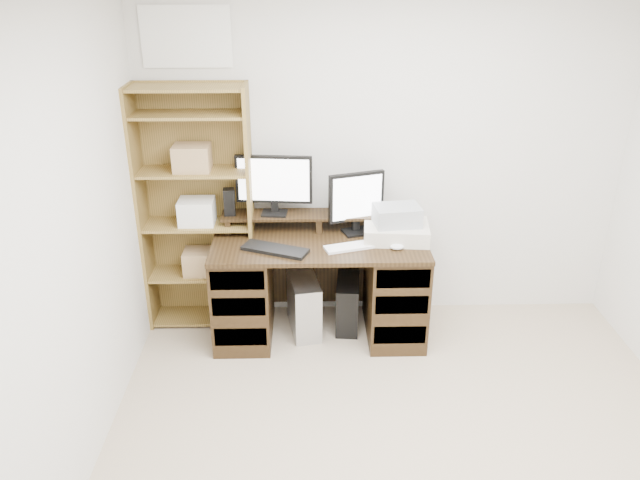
{
  "coord_description": "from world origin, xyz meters",
  "views": [
    {
      "loc": [
        -0.56,
        -2.33,
        2.57
      ],
      "look_at": [
        -0.48,
        1.43,
        0.85
      ],
      "focal_mm": 35.0,
      "sensor_mm": 36.0,
      "label": 1
    }
  ],
  "objects_px": {
    "monitor_wide": "(274,182)",
    "printer": "(396,232)",
    "desk": "(319,285)",
    "bookshelf": "(197,208)",
    "tower_silver": "(304,305)",
    "tower_black": "(348,304)",
    "monitor_small": "(356,200)"
  },
  "relations": [
    {
      "from": "monitor_wide",
      "to": "printer",
      "type": "relative_size",
      "value": 1.22
    },
    {
      "from": "desk",
      "to": "bookshelf",
      "type": "xyz_separation_m",
      "value": [
        -0.87,
        0.21,
        0.53
      ]
    },
    {
      "from": "monitor_wide",
      "to": "bookshelf",
      "type": "bearing_deg",
      "value": -174.21
    },
    {
      "from": "tower_silver",
      "to": "desk",
      "type": "bearing_deg",
      "value": -22.05
    },
    {
      "from": "monitor_wide",
      "to": "printer",
      "type": "bearing_deg",
      "value": -8.02
    },
    {
      "from": "desk",
      "to": "tower_silver",
      "type": "height_order",
      "value": "desk"
    },
    {
      "from": "monitor_wide",
      "to": "tower_black",
      "type": "height_order",
      "value": "monitor_wide"
    },
    {
      "from": "tower_black",
      "to": "monitor_small",
      "type": "bearing_deg",
      "value": 58.13
    },
    {
      "from": "printer",
      "to": "tower_silver",
      "type": "distance_m",
      "value": 0.88
    },
    {
      "from": "monitor_small",
      "to": "bookshelf",
      "type": "xyz_separation_m",
      "value": [
        -1.14,
        0.07,
        -0.07
      ]
    },
    {
      "from": "tower_silver",
      "to": "bookshelf",
      "type": "relative_size",
      "value": 0.24
    },
    {
      "from": "monitor_wide",
      "to": "bookshelf",
      "type": "xyz_separation_m",
      "value": [
        -0.56,
        -0.0,
        -0.19
      ]
    },
    {
      "from": "tower_black",
      "to": "bookshelf",
      "type": "height_order",
      "value": "bookshelf"
    },
    {
      "from": "monitor_small",
      "to": "monitor_wide",
      "type": "bearing_deg",
      "value": 154.72
    },
    {
      "from": "monitor_small",
      "to": "tower_silver",
      "type": "xyz_separation_m",
      "value": [
        -0.38,
        -0.12,
        -0.78
      ]
    },
    {
      "from": "desk",
      "to": "monitor_small",
      "type": "relative_size",
      "value": 3.37
    },
    {
      "from": "monitor_small",
      "to": "printer",
      "type": "height_order",
      "value": "monitor_small"
    },
    {
      "from": "monitor_small",
      "to": "printer",
      "type": "xyz_separation_m",
      "value": [
        0.27,
        -0.13,
        -0.19
      ]
    },
    {
      "from": "bookshelf",
      "to": "tower_black",
      "type": "bearing_deg",
      "value": -7.2
    },
    {
      "from": "desk",
      "to": "printer",
      "type": "relative_size",
      "value": 3.36
    },
    {
      "from": "monitor_wide",
      "to": "tower_black",
      "type": "relative_size",
      "value": 1.38
    },
    {
      "from": "printer",
      "to": "monitor_small",
      "type": "bearing_deg",
      "value": 160.17
    },
    {
      "from": "monitor_small",
      "to": "printer",
      "type": "bearing_deg",
      "value": -43.19
    },
    {
      "from": "tower_silver",
      "to": "monitor_small",
      "type": "bearing_deg",
      "value": 7.37
    },
    {
      "from": "tower_black",
      "to": "desk",
      "type": "bearing_deg",
      "value": -155.27
    },
    {
      "from": "monitor_wide",
      "to": "tower_black",
      "type": "distance_m",
      "value": 1.07
    },
    {
      "from": "tower_black",
      "to": "bookshelf",
      "type": "bearing_deg",
      "value": 178.13
    },
    {
      "from": "desk",
      "to": "monitor_wide",
      "type": "bearing_deg",
      "value": 145.58
    },
    {
      "from": "monitor_wide",
      "to": "bookshelf",
      "type": "relative_size",
      "value": 0.3
    },
    {
      "from": "monitor_wide",
      "to": "desk",
      "type": "bearing_deg",
      "value": -29.07
    },
    {
      "from": "monitor_wide",
      "to": "bookshelf",
      "type": "distance_m",
      "value": 0.59
    },
    {
      "from": "monitor_wide",
      "to": "printer",
      "type": "xyz_separation_m",
      "value": [
        0.86,
        -0.2,
        -0.31
      ]
    }
  ]
}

